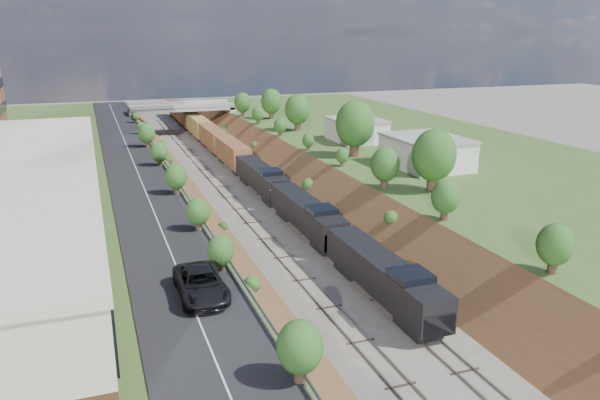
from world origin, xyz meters
The scene contains 15 objects.
platform_right centered at (33.00, 60.00, 2.50)m, with size 44.00×180.00×5.00m, color #425E26.
embankment_left centered at (-11.00, 60.00, 0.00)m, with size 7.07×180.00×7.07m, color brown.
embankment_right centered at (11.00, 60.00, 0.00)m, with size 7.07×180.00×7.07m, color brown.
rail_left_track centered at (-2.60, 60.00, 0.09)m, with size 1.58×180.00×0.18m, color gray.
rail_right_track centered at (2.60, 60.00, 0.09)m, with size 1.58×180.00×0.18m, color gray.
road centered at (-15.50, 60.00, 5.05)m, with size 8.00×180.00×0.10m, color black.
guardrail centered at (-11.40, 59.80, 5.55)m, with size 0.10×171.00×0.70m.
commercial_building centered at (-28.00, 38.00, 8.51)m, with size 14.30×62.30×7.00m.
overpass centered at (0.00, 122.00, 4.92)m, with size 24.50×8.30×7.40m.
white_building_near centered at (23.50, 52.00, 7.00)m, with size 9.00×12.00×4.00m, color silver.
white_building_far centered at (23.00, 74.00, 6.80)m, with size 8.00×10.00×3.60m, color silver.
tree_right_large centered at (17.00, 40.00, 9.38)m, with size 5.25×5.25×7.61m.
tree_left_crest centered at (-11.80, 20.00, 7.04)m, with size 2.45×2.45×3.55m.
freight_train centered at (2.60, 88.99, 2.63)m, with size 3.11×141.70×4.63m.
suv centered at (-14.62, 20.35, 6.09)m, with size 3.29×7.13×1.98m, color black.
Camera 1 is at (-21.12, -18.43, 23.49)m, focal length 35.00 mm.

